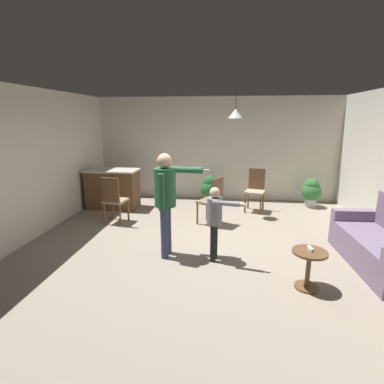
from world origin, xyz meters
TOP-DOWN VIEW (x-y plane):
  - ground at (0.00, 0.00)m, footprint 7.68×7.68m
  - wall_back at (0.00, 3.20)m, footprint 6.40×0.10m
  - wall_left at (-3.20, 0.00)m, footprint 0.10×6.40m
  - kitchen_counter at (-2.45, 1.97)m, footprint 1.26×0.66m
  - side_table_by_couch at (1.41, -1.19)m, footprint 0.44×0.44m
  - person_adult at (-0.59, -0.48)m, footprint 0.83×0.48m
  - person_child at (0.17, -0.54)m, footprint 0.57×0.41m
  - dining_chair_by_counter at (-1.99, 0.86)m, footprint 0.47×0.47m
  - dining_chair_near_wall at (0.04, 1.07)m, footprint 0.57×0.57m
  - dining_chair_centre_back at (1.00, 2.14)m, footprint 0.51×0.51m
  - potted_plant_corner at (-0.12, 2.65)m, footprint 0.47×0.47m
  - potted_plant_by_wall at (2.40, 2.64)m, footprint 0.47×0.47m
  - spare_remote_on_table at (1.42, -1.14)m, footprint 0.06×0.13m
  - ceiling_light_pendant at (0.46, 1.76)m, footprint 0.32×0.32m

SIDE VIEW (x-z plane):
  - ground at x=0.00m, z-range 0.00..0.00m
  - side_table_by_couch at x=1.41m, z-range 0.07..0.59m
  - potted_plant_by_wall at x=2.40m, z-range 0.04..0.76m
  - potted_plant_corner at x=-0.12m, z-range 0.04..0.76m
  - kitchen_counter at x=-2.45m, z-range 0.00..0.95m
  - spare_remote_on_table at x=1.42m, z-range 0.52..0.56m
  - dining_chair_by_counter at x=-1.99m, z-range 0.05..1.05m
  - dining_chair_near_wall at x=0.04m, z-range 0.05..1.05m
  - dining_chair_centre_back at x=1.00m, z-range 0.05..1.05m
  - person_child at x=0.17m, z-range 0.14..1.30m
  - person_adult at x=-0.59m, z-range 0.20..1.85m
  - wall_back at x=0.00m, z-range 0.00..2.70m
  - wall_left at x=-3.20m, z-range 0.00..2.70m
  - ceiling_light_pendant at x=0.46m, z-range 1.98..2.53m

